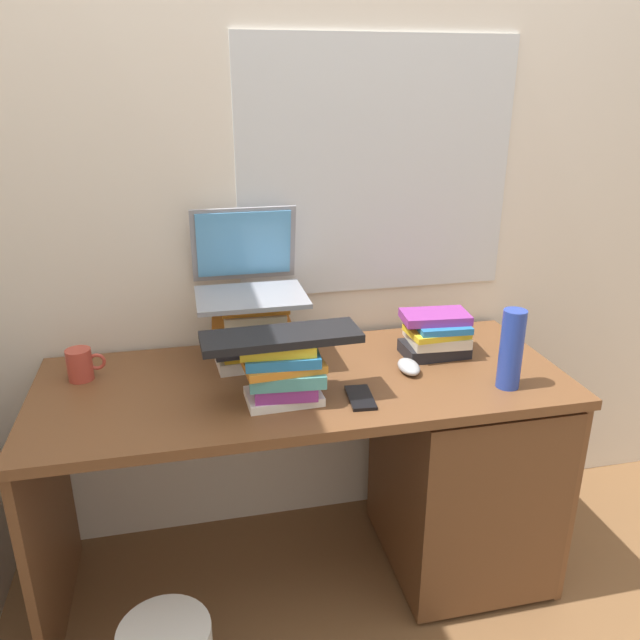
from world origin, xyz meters
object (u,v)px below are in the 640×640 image
Objects in this scene: book_stack_side at (436,334)px; computer_mouse at (409,367)px; cell_phone at (360,398)px; book_stack_tall at (253,333)px; laptop at (248,274)px; keyboard at (281,337)px; book_stack_keyboard_riser at (283,370)px; mug at (81,364)px; water_bottle at (511,349)px; desk at (426,461)px.

computer_mouse is (-0.13, -0.11, -0.05)m from book_stack_side.
computer_mouse reaches higher than cell_phone.
book_stack_side is at bearing -5.93° from book_stack_tall.
book_stack_tall reaches higher than book_stack_side.
keyboard is at bearing -81.42° from laptop.
laptop is at bearing 167.92° from book_stack_side.
book_stack_side is 2.07× the size of computer_mouse.
book_stack_keyboard_riser is at bearing -167.17° from computer_mouse.
computer_mouse is 0.76× the size of cell_phone.
book_stack_keyboard_riser is 0.61m from mug.
cell_phone is at bearing -144.63° from computer_mouse.
keyboard is 0.62m from mug.
computer_mouse is at bearing 10.36° from keyboard.
water_bottle is (0.11, -0.26, 0.05)m from book_stack_side.
book_stack_tall reaches higher than keyboard.
desk is 0.45m from cell_phone.
laptop is (-0.00, 0.06, 0.17)m from book_stack_tall.
computer_mouse is at bearing -27.34° from laptop.
book_stack_keyboard_riser is 0.37m from laptop.
desk is 0.70m from book_stack_tall.
laptop reaches higher than book_stack_tall.
cell_phone is (0.26, -0.36, -0.26)m from laptop.
book_stack_keyboard_riser reaches higher than book_stack_side.
cell_phone is at bearing -14.34° from keyboard.
mug is 0.81× the size of cell_phone.
keyboard is (0.05, -0.25, 0.09)m from book_stack_tall.
water_bottle reaches higher than book_stack_side.
water_bottle is (0.69, -0.38, -0.15)m from laptop.
mug is at bearing 163.39° from cell_phone.
keyboard is (-0.48, -0.09, 0.51)m from desk.
water_bottle reaches higher than keyboard.
computer_mouse is (0.44, -0.17, -0.08)m from book_stack_tall.
book_stack_tall is 1.16× the size of book_stack_side.
book_stack_tall reaches higher than cell_phone.
cell_phone is at bearing -11.94° from book_stack_keyboard_riser.
laptop is 2.38× the size of cell_phone.
mug is at bearing 177.02° from book_stack_side.
book_stack_keyboard_riser is at bearing -159.33° from book_stack_side.
book_stack_tall is 0.50m from mug.
mug is (-0.94, 0.16, 0.03)m from computer_mouse.
cell_phone is at bearing -152.60° from desk.
book_stack_keyboard_riser is at bearing -78.92° from book_stack_tall.
book_stack_tall is 0.27m from keyboard.
book_stack_side is 1.58× the size of cell_phone.
book_stack_side reaches higher than cell_phone.
book_stack_tall is at bearing 159.42° from computer_mouse.
book_stack_tall is 0.48m from computer_mouse.
water_bottle is at bearing 2.54° from cell_phone.
mug is at bearing 170.23° from computer_mouse.
water_bottle is at bearing -24.74° from book_stack_tall.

